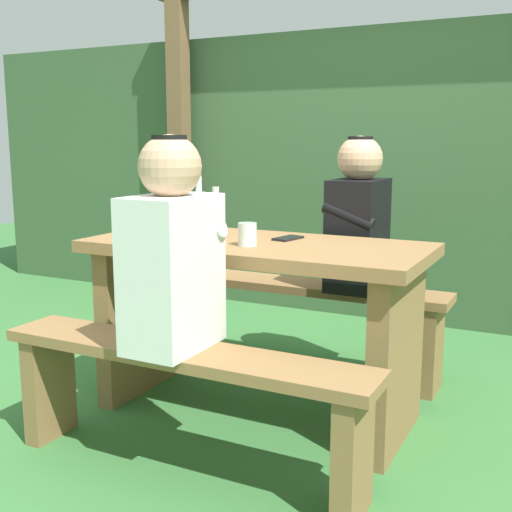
# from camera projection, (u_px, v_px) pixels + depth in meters

# --- Properties ---
(ground_plane) EXTENTS (12.00, 12.00, 0.00)m
(ground_plane) POSITION_uv_depth(u_px,v_px,m) (256.00, 412.00, 2.77)
(ground_plane) COLOR #397338
(hedge_backdrop) EXTENTS (6.40, 1.04, 1.85)m
(hedge_backdrop) POSITION_uv_depth(u_px,v_px,m) (396.00, 173.00, 4.52)
(hedge_backdrop) COLOR #3A5936
(hedge_backdrop) RESTS_ON ground_plane
(pergola_post_left) EXTENTS (0.12, 0.12, 2.09)m
(pergola_post_left) POSITION_uv_depth(u_px,v_px,m) (180.00, 156.00, 4.52)
(pergola_post_left) COLOR brown
(pergola_post_left) RESTS_ON ground_plane
(picnic_table) EXTENTS (1.40, 0.64, 0.74)m
(picnic_table) POSITION_uv_depth(u_px,v_px,m) (256.00, 298.00, 2.68)
(picnic_table) COLOR olive
(picnic_table) RESTS_ON ground_plane
(bench_near) EXTENTS (1.40, 0.24, 0.46)m
(bench_near) POSITION_uv_depth(u_px,v_px,m) (182.00, 384.00, 2.22)
(bench_near) COLOR olive
(bench_near) RESTS_ON ground_plane
(bench_far) EXTENTS (1.40, 0.24, 0.46)m
(bench_far) POSITION_uv_depth(u_px,v_px,m) (307.00, 308.00, 3.21)
(bench_far) COLOR olive
(bench_far) RESTS_ON ground_plane
(person_white_shirt) EXTENTS (0.25, 0.35, 0.72)m
(person_white_shirt) POSITION_uv_depth(u_px,v_px,m) (172.00, 252.00, 2.15)
(person_white_shirt) COLOR white
(person_white_shirt) RESTS_ON bench_near
(person_black_coat) EXTENTS (0.25, 0.35, 0.72)m
(person_black_coat) POSITION_uv_depth(u_px,v_px,m) (358.00, 220.00, 3.01)
(person_black_coat) COLOR black
(person_black_coat) RESTS_ON bench_far
(drinking_glass) EXTENTS (0.08, 0.08, 0.09)m
(drinking_glass) POSITION_uv_depth(u_px,v_px,m) (247.00, 234.00, 2.53)
(drinking_glass) COLOR silver
(drinking_glass) RESTS_ON picnic_table
(bottle_left) EXTENTS (0.06, 0.06, 0.26)m
(bottle_left) POSITION_uv_depth(u_px,v_px,m) (199.00, 211.00, 2.83)
(bottle_left) COLOR silver
(bottle_left) RESTS_ON picnic_table
(bottle_right) EXTENTS (0.06, 0.06, 0.22)m
(bottle_right) POSITION_uv_depth(u_px,v_px,m) (216.00, 218.00, 2.73)
(bottle_right) COLOR silver
(bottle_right) RESTS_ON picnic_table
(cell_phone) EXTENTS (0.10, 0.15, 0.01)m
(cell_phone) POSITION_uv_depth(u_px,v_px,m) (288.00, 238.00, 2.70)
(cell_phone) COLOR black
(cell_phone) RESTS_ON picnic_table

